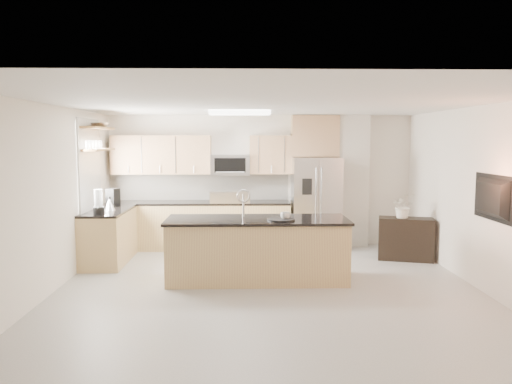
{
  "coord_description": "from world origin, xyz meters",
  "views": [
    {
      "loc": [
        -0.34,
        -6.71,
        2.12
      ],
      "look_at": [
        -0.14,
        1.3,
        1.28
      ],
      "focal_mm": 35.0,
      "sensor_mm": 36.0,
      "label": 1
    }
  ],
  "objects_px": {
    "television": "(488,198)",
    "bowl": "(99,124)",
    "platter": "(281,220)",
    "flower_vase": "(403,200)",
    "cup": "(285,216)",
    "island": "(257,249)",
    "range": "(230,224)",
    "microwave": "(230,165)",
    "blender": "(99,204)",
    "refrigerator": "(316,203)",
    "coffee_maker": "(113,198)",
    "kettle": "(110,204)",
    "credenza": "(406,239)"
  },
  "relations": [
    {
      "from": "refrigerator",
      "to": "bowl",
      "type": "bearing_deg",
      "value": -168.45
    },
    {
      "from": "kettle",
      "to": "flower_vase",
      "type": "xyz_separation_m",
      "value": [
        5.08,
        0.09,
        0.05
      ]
    },
    {
      "from": "refrigerator",
      "to": "coffee_maker",
      "type": "distance_m",
      "value": 3.81
    },
    {
      "from": "bowl",
      "to": "island",
      "type": "bearing_deg",
      "value": -27.32
    },
    {
      "from": "island",
      "to": "blender",
      "type": "bearing_deg",
      "value": 166.24
    },
    {
      "from": "bowl",
      "to": "flower_vase",
      "type": "relative_size",
      "value": 0.63
    },
    {
      "from": "bowl",
      "to": "television",
      "type": "height_order",
      "value": "bowl"
    },
    {
      "from": "microwave",
      "to": "coffee_maker",
      "type": "height_order",
      "value": "microwave"
    },
    {
      "from": "kettle",
      "to": "coffee_maker",
      "type": "bearing_deg",
      "value": 97.95
    },
    {
      "from": "blender",
      "to": "cup",
      "type": "bearing_deg",
      "value": -13.83
    },
    {
      "from": "coffee_maker",
      "to": "flower_vase",
      "type": "relative_size",
      "value": 0.5
    },
    {
      "from": "range",
      "to": "bowl",
      "type": "distance_m",
      "value": 3.07
    },
    {
      "from": "bowl",
      "to": "cup",
      "type": "bearing_deg",
      "value": -25.74
    },
    {
      "from": "flower_vase",
      "to": "television",
      "type": "xyz_separation_m",
      "value": [
        0.46,
        -2.06,
        0.27
      ]
    },
    {
      "from": "credenza",
      "to": "microwave",
      "type": "bearing_deg",
      "value": 174.68
    },
    {
      "from": "credenza",
      "to": "bowl",
      "type": "relative_size",
      "value": 2.29
    },
    {
      "from": "microwave",
      "to": "kettle",
      "type": "xyz_separation_m",
      "value": [
        -2.02,
        -1.28,
        -0.6
      ]
    },
    {
      "from": "platter",
      "to": "bowl",
      "type": "xyz_separation_m",
      "value": [
        -3.06,
        1.57,
        1.43
      ]
    },
    {
      "from": "flower_vase",
      "to": "television",
      "type": "relative_size",
      "value": 0.6
    },
    {
      "from": "platter",
      "to": "flower_vase",
      "type": "height_order",
      "value": "flower_vase"
    },
    {
      "from": "refrigerator",
      "to": "platter",
      "type": "distance_m",
      "value": 2.52
    },
    {
      "from": "coffee_maker",
      "to": "bowl",
      "type": "distance_m",
      "value": 1.34
    },
    {
      "from": "television",
      "to": "island",
      "type": "bearing_deg",
      "value": 74.0
    },
    {
      "from": "kettle",
      "to": "television",
      "type": "bearing_deg",
      "value": -19.52
    },
    {
      "from": "kettle",
      "to": "flower_vase",
      "type": "height_order",
      "value": "flower_vase"
    },
    {
      "from": "range",
      "to": "platter",
      "type": "bearing_deg",
      "value": -71.54
    },
    {
      "from": "refrigerator",
      "to": "flower_vase",
      "type": "distance_m",
      "value": 1.73
    },
    {
      "from": "bowl",
      "to": "range",
      "type": "bearing_deg",
      "value": 20.59
    },
    {
      "from": "blender",
      "to": "coffee_maker",
      "type": "bearing_deg",
      "value": 91.18
    },
    {
      "from": "range",
      "to": "island",
      "type": "relative_size",
      "value": 0.42
    },
    {
      "from": "blender",
      "to": "flower_vase",
      "type": "relative_size",
      "value": 0.62
    },
    {
      "from": "platter",
      "to": "television",
      "type": "relative_size",
      "value": 0.38
    },
    {
      "from": "microwave",
      "to": "bowl",
      "type": "distance_m",
      "value": 2.56
    },
    {
      "from": "cup",
      "to": "island",
      "type": "bearing_deg",
      "value": 165.69
    },
    {
      "from": "kettle",
      "to": "coffee_maker",
      "type": "xyz_separation_m",
      "value": [
        -0.07,
        0.5,
        0.05
      ]
    },
    {
      "from": "coffee_maker",
      "to": "flower_vase",
      "type": "xyz_separation_m",
      "value": [
        5.15,
        -0.41,
        0.0
      ]
    },
    {
      "from": "range",
      "to": "microwave",
      "type": "height_order",
      "value": "microwave"
    },
    {
      "from": "television",
      "to": "bowl",
      "type": "bearing_deg",
      "value": 68.45
    },
    {
      "from": "range",
      "to": "bowl",
      "type": "relative_size",
      "value": 2.78
    },
    {
      "from": "cup",
      "to": "flower_vase",
      "type": "relative_size",
      "value": 0.22
    },
    {
      "from": "kettle",
      "to": "flower_vase",
      "type": "distance_m",
      "value": 5.08
    },
    {
      "from": "cup",
      "to": "bowl",
      "type": "bearing_deg",
      "value": 154.26
    },
    {
      "from": "island",
      "to": "cup",
      "type": "distance_m",
      "value": 0.68
    },
    {
      "from": "flower_vase",
      "to": "bowl",
      "type": "bearing_deg",
      "value": 177.64
    },
    {
      "from": "microwave",
      "to": "credenza",
      "type": "xyz_separation_m",
      "value": [
        3.12,
        -1.16,
        -1.25
      ]
    },
    {
      "from": "range",
      "to": "credenza",
      "type": "xyz_separation_m",
      "value": [
        3.12,
        -1.04,
        -0.1
      ]
    },
    {
      "from": "island",
      "to": "kettle",
      "type": "xyz_separation_m",
      "value": [
        -2.49,
        1.09,
        0.55
      ]
    },
    {
      "from": "range",
      "to": "microwave",
      "type": "distance_m",
      "value": 1.16
    },
    {
      "from": "microwave",
      "to": "refrigerator",
      "type": "relative_size",
      "value": 0.43
    },
    {
      "from": "microwave",
      "to": "television",
      "type": "distance_m",
      "value": 4.79
    }
  ]
}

